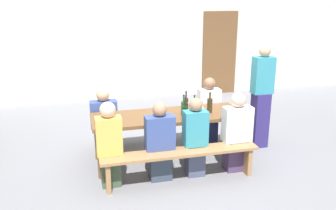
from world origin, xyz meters
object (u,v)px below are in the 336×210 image
at_px(bench_near, 180,157).
at_px(tasting_table, 168,119).
at_px(wooden_door, 219,53).
at_px(wine_glass_0, 202,106).
at_px(wine_bottle_3, 185,113).
at_px(seated_guest_near_3, 237,134).
at_px(wine_bottle_5, 186,110).
at_px(seated_guest_near_0, 109,146).
at_px(wine_bottle_2, 210,105).
at_px(seated_guest_near_2, 195,139).
at_px(standing_host, 261,98).
at_px(wine_bottle_0, 184,108).
at_px(seated_guest_far_0, 104,123).
at_px(seated_guest_near_1, 160,144).
at_px(wine_glass_1, 160,104).
at_px(seated_guest_far_1, 209,112).
at_px(wine_bottle_1, 194,108).
at_px(wine_bottle_4, 186,105).
at_px(bench_far, 158,124).

bearing_deg(bench_near, tasting_table, 90.00).
bearing_deg(tasting_table, wooden_door, 57.65).
relative_size(wooden_door, wine_glass_0, 13.72).
relative_size(wine_bottle_3, seated_guest_near_3, 0.25).
bearing_deg(wine_bottle_5, seated_guest_near_0, -164.36).
bearing_deg(wine_bottle_2, seated_guest_near_2, -128.92).
bearing_deg(standing_host, wooden_door, -100.89).
height_order(bench_near, seated_guest_near_2, seated_guest_near_2).
bearing_deg(tasting_table, wine_bottle_0, -21.73).
height_order(tasting_table, seated_guest_near_2, seated_guest_near_2).
relative_size(seated_guest_near_0, seated_guest_far_0, 1.08).
relative_size(wine_bottle_0, wine_bottle_2, 1.01).
xyz_separation_m(tasting_table, wine_bottle_0, (0.22, -0.09, 0.19)).
relative_size(seated_guest_near_2, seated_guest_near_3, 0.97).
xyz_separation_m(wooden_door, wine_glass_0, (-1.76, -3.64, -0.20)).
distance_m(tasting_table, seated_guest_near_1, 0.61).
xyz_separation_m(tasting_table, seated_guest_near_3, (0.88, -0.53, -0.12)).
height_order(tasting_table, standing_host, standing_host).
distance_m(wooden_door, seated_guest_near_2, 4.66).
distance_m(seated_guest_near_1, seated_guest_near_3, 1.13).
bearing_deg(wine_glass_1, seated_guest_near_1, -103.07).
height_order(wine_bottle_3, wine_glass_0, wine_bottle_3).
relative_size(tasting_table, seated_guest_far_1, 1.97).
xyz_separation_m(tasting_table, wine_bottle_3, (0.17, -0.31, 0.19)).
xyz_separation_m(wine_bottle_1, seated_guest_near_3, (0.53, -0.36, -0.32)).
bearing_deg(wine_bottle_4, wine_bottle_5, -108.44).
distance_m(wine_glass_1, seated_guest_near_3, 1.25).
xyz_separation_m(bench_far, standing_host, (1.63, -0.50, 0.48)).
xyz_separation_m(wine_bottle_1, seated_guest_near_1, (-0.61, -0.36, -0.35)).
bearing_deg(seated_guest_near_1, wine_glass_0, -56.63).
bearing_deg(wooden_door, wine_bottle_2, -114.21).
bearing_deg(wine_bottle_1, wine_glass_0, 41.54).
distance_m(seated_guest_near_0, seated_guest_near_2, 1.19).
bearing_deg(wine_glass_0, seated_guest_near_3, -55.64).
relative_size(seated_guest_near_0, seated_guest_near_2, 1.03).
distance_m(wine_bottle_0, wine_glass_0, 0.32).
xyz_separation_m(seated_guest_near_0, seated_guest_far_0, (0.02, 1.06, -0.05)).
bearing_deg(wine_bottle_5, wine_bottle_2, 20.23).
bearing_deg(seated_guest_near_3, wine_bottle_0, 56.35).
relative_size(wine_bottle_3, seated_guest_near_2, 0.26).
xyz_separation_m(bench_near, seated_guest_near_0, (-0.93, 0.15, 0.20)).
bearing_deg(wine_bottle_4, seated_guest_far_1, 41.68).
height_order(wine_glass_0, seated_guest_near_3, seated_guest_near_3).
bearing_deg(wine_bottle_5, seated_guest_near_2, -81.81).
bearing_deg(standing_host, wine_glass_1, -0.50).
distance_m(seated_guest_far_0, standing_host, 2.59).
distance_m(wine_bottle_1, wine_bottle_2, 0.31).
bearing_deg(standing_host, wine_bottle_0, 10.67).
bearing_deg(seated_guest_near_2, wine_bottle_4, -3.40).
bearing_deg(wine_bottle_3, bench_near, -113.94).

